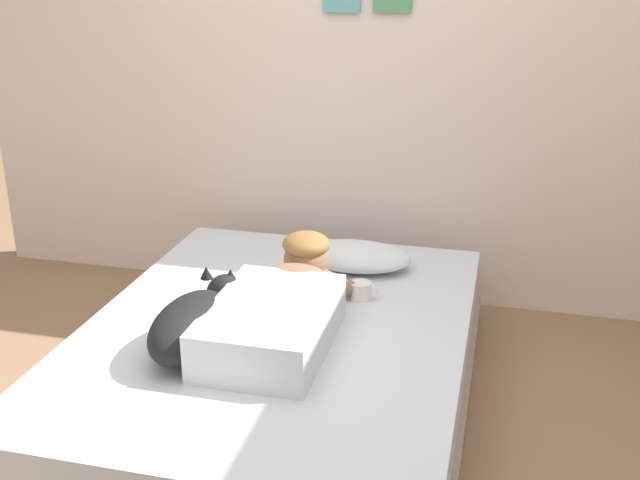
{
  "coord_description": "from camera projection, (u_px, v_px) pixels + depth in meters",
  "views": [
    {
      "loc": [
        0.71,
        -2.15,
        1.75
      ],
      "look_at": [
        -0.01,
        0.72,
        0.63
      ],
      "focal_mm": 43.09,
      "sensor_mm": 36.0,
      "label": 1
    }
  ],
  "objects": [
    {
      "name": "coffee_cup",
      "position": [
        361.0,
        291.0,
        3.2
      ],
      "size": [
        0.12,
        0.09,
        0.07
      ],
      "color": "white",
      "rests_on": "bed"
    },
    {
      "name": "cell_phone",
      "position": [
        262.0,
        337.0,
        2.89
      ],
      "size": [
        0.07,
        0.14,
        0.01
      ],
      "primitive_type": "cube",
      "color": "black",
      "rests_on": "bed"
    },
    {
      "name": "pillow",
      "position": [
        355.0,
        256.0,
        3.51
      ],
      "size": [
        0.52,
        0.32,
        0.11
      ],
      "primitive_type": "ellipsoid",
      "color": "silver",
      "rests_on": "bed"
    },
    {
      "name": "person_lying",
      "position": [
        282.0,
        306.0,
        2.91
      ],
      "size": [
        0.43,
        0.92,
        0.27
      ],
      "color": "silver",
      "rests_on": "bed"
    },
    {
      "name": "back_wall",
      "position": [
        368.0,
        57.0,
        3.78
      ],
      "size": [
        4.26,
        0.12,
        2.5
      ],
      "color": "silver",
      "rests_on": "ground"
    },
    {
      "name": "ground_plane",
      "position": [
        274.0,
        474.0,
        2.73
      ],
      "size": [
        12.52,
        12.52,
        0.0
      ],
      "primitive_type": "plane",
      "color": "#8C6B4C"
    },
    {
      "name": "bed",
      "position": [
        278.0,
        367.0,
        3.06
      ],
      "size": [
        1.51,
        2.0,
        0.38
      ],
      "color": "gray",
      "rests_on": "ground"
    },
    {
      "name": "dog",
      "position": [
        196.0,
        322.0,
        2.79
      ],
      "size": [
        0.26,
        0.57,
        0.21
      ],
      "color": "black",
      "rests_on": "bed"
    }
  ]
}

